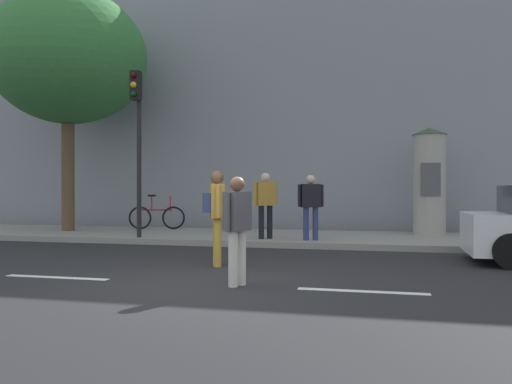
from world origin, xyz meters
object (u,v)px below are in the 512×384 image
object	(u,v)px
poster_column	(429,180)
pedestrian_in_red_top	(237,223)
street_tree	(68,58)
pedestrian_in_light_jacket	(216,209)
bicycle_leaning	(157,217)
pedestrian_near_pole	(310,201)
traffic_light	(137,126)
pedestrian_with_bag	(265,199)

from	to	relation	value
poster_column	pedestrian_in_red_top	world-z (taller)	poster_column
street_tree	pedestrian_in_light_jacket	world-z (taller)	street_tree
pedestrian_in_light_jacket	bicycle_leaning	distance (m)	7.42
poster_column	pedestrian_in_light_jacket	bearing A→B (deg)	-123.51
pedestrian_in_red_top	bicycle_leaning	bearing A→B (deg)	121.58
pedestrian_near_pole	bicycle_leaning	world-z (taller)	pedestrian_near_pole
traffic_light	poster_column	world-z (taller)	traffic_light
poster_column	pedestrian_near_pole	size ratio (longest dim) A/B	1.85
traffic_light	pedestrian_in_red_top	size ratio (longest dim) A/B	2.70
pedestrian_in_light_jacket	bicycle_leaning	world-z (taller)	pedestrian_in_light_jacket
traffic_light	pedestrian_in_red_top	distance (m)	7.06
pedestrian_in_light_jacket	pedestrian_near_pole	bearing A→B (deg)	72.67
poster_column	bicycle_leaning	bearing A→B (deg)	-179.53
poster_column	pedestrian_in_light_jacket	world-z (taller)	poster_column
pedestrian_in_red_top	pedestrian_near_pole	size ratio (longest dim) A/B	0.99
traffic_light	pedestrian_in_light_jacket	xyz separation A→B (m)	(3.28, -3.41, -2.01)
pedestrian_in_red_top	pedestrian_in_light_jacket	size ratio (longest dim) A/B	0.91
traffic_light	bicycle_leaning	distance (m)	3.84
poster_column	pedestrian_in_red_top	bearing A→B (deg)	-111.63
traffic_light	pedestrian_with_bag	bearing A→B (deg)	9.06
street_tree	pedestrian_with_bag	size ratio (longest dim) A/B	4.36
pedestrian_near_pole	pedestrian_with_bag	world-z (taller)	pedestrian_with_bag
bicycle_leaning	pedestrian_with_bag	bearing A→B (deg)	-29.54
poster_column	street_tree	size ratio (longest dim) A/B	0.41
poster_column	pedestrian_with_bag	world-z (taller)	poster_column
traffic_light	pedestrian_near_pole	xyz separation A→B (m)	(4.47, 0.41, -1.94)
poster_column	pedestrian_in_red_top	xyz separation A→B (m)	(-3.22, -8.12, -0.74)
poster_column	pedestrian_in_light_jacket	distance (m)	7.56
pedestrian_near_pole	pedestrian_in_light_jacket	bearing A→B (deg)	-107.33
pedestrian_near_pole	pedestrian_with_bag	size ratio (longest dim) A/B	0.96
pedestrian_in_light_jacket	bicycle_leaning	bearing A→B (deg)	122.87
bicycle_leaning	poster_column	bearing A→B (deg)	0.47
pedestrian_in_red_top	bicycle_leaning	size ratio (longest dim) A/B	0.92
pedestrian_near_pole	pedestrian_in_red_top	bearing A→B (deg)	-92.56
traffic_light	poster_column	size ratio (longest dim) A/B	1.45
pedestrian_in_red_top	pedestrian_near_pole	distance (m)	5.67
pedestrian_near_pole	street_tree	bearing A→B (deg)	170.70
street_tree	traffic_light	bearing A→B (deg)	-27.91
street_tree	pedestrian_in_light_jacket	bearing A→B (deg)	-38.31
traffic_light	pedestrian_in_light_jacket	size ratio (longest dim) A/B	2.47
pedestrian_in_red_top	pedestrian_near_pole	world-z (taller)	pedestrian_near_pole
traffic_light	bicycle_leaning	bearing A→B (deg)	104.67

